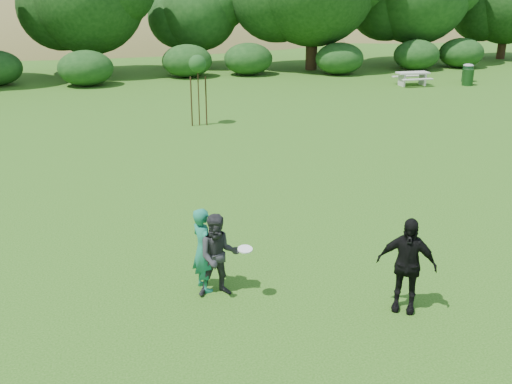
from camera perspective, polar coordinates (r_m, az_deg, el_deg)
The scene contains 10 objects.
ground at distance 10.73m, azimuth 3.93°, elevation -10.98°, with size 120.00×120.00×0.00m, color #19470C.
player_teal at distance 10.81m, azimuth -5.30°, elevation -5.74°, with size 0.61×0.40×1.66m, color #197358.
player_grey at distance 10.60m, azimuth -3.77°, elevation -6.37°, with size 0.79×0.61×1.62m, color #2A2A2D.
player_black at distance 10.44m, azimuth 14.81°, elevation -7.04°, with size 1.04×0.43×1.77m, color black.
trash_can_near at distance 35.10m, azimuth 20.43°, elevation 10.69°, with size 0.60×0.60×0.90m, color #143814.
frisbee at distance 10.32m, azimuth -1.09°, elevation -5.74°, with size 0.27×0.27×0.06m.
sapling at distance 23.26m, azimuth -5.87°, elevation 12.44°, with size 0.70×0.70×2.85m.
picnic_table at distance 34.08m, azimuth 15.38°, elevation 11.09°, with size 1.80×1.48×0.76m.
trash_can_lidded at distance 36.38m, azimuth 20.40°, elevation 11.14°, with size 0.60×0.60×1.05m.
hillside at distance 79.15m, azimuth -11.97°, elevation 7.07°, with size 150.00×72.00×52.00m.
Camera 1 is at (-2.90, -8.70, 5.56)m, focal length 40.00 mm.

